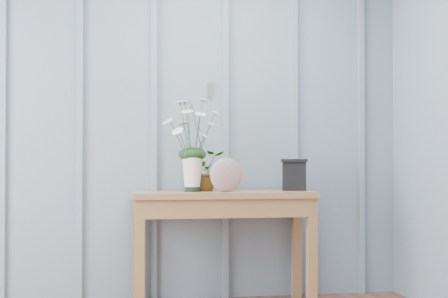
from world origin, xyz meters
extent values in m
cube|color=#7D90A0|center=(0.00, 2.25, 1.25)|extent=(4.00, 0.01, 2.50)
cube|color=#B8B8BD|center=(0.64, 2.23, 1.45)|extent=(0.03, 0.01, 0.10)
cube|color=gray|center=(-0.75, 2.23, 1.25)|extent=(0.04, 0.03, 2.50)
cube|color=gray|center=(-0.25, 2.23, 1.25)|extent=(0.04, 0.03, 2.50)
cube|color=gray|center=(0.25, 2.23, 1.25)|extent=(0.04, 0.03, 2.50)
cube|color=gray|center=(0.75, 2.23, 1.25)|extent=(0.04, 0.03, 2.50)
cube|color=gray|center=(1.25, 2.23, 1.25)|extent=(0.04, 0.03, 2.50)
cube|color=gray|center=(1.75, 2.23, 1.25)|extent=(0.04, 0.03, 2.50)
cube|color=olive|center=(0.69, 1.99, 0.73)|extent=(1.20, 0.45, 0.04)
cube|color=olive|center=(0.69, 1.99, 0.65)|extent=(1.13, 0.42, 0.12)
cube|color=olive|center=(0.14, 1.81, 0.35)|extent=(0.06, 0.06, 0.71)
cube|color=olive|center=(1.25, 1.81, 0.35)|extent=(0.06, 0.06, 0.71)
cube|color=olive|center=(0.14, 2.17, 0.35)|extent=(0.06, 0.06, 0.71)
cube|color=olive|center=(1.25, 2.17, 0.35)|extent=(0.06, 0.06, 0.71)
cylinder|color=black|center=(0.49, 1.98, 0.78)|extent=(0.10, 0.10, 0.06)
cone|color=white|center=(0.49, 1.98, 0.88)|extent=(0.17, 0.17, 0.23)
ellipsoid|color=black|center=(0.49, 1.98, 1.00)|extent=(0.18, 0.15, 0.10)
imported|color=black|center=(0.59, 2.10, 0.88)|extent=(0.28, 0.25, 0.27)
ellipsoid|color=#7E3E4F|center=(0.70, 1.91, 0.86)|extent=(0.23, 0.11, 0.22)
cube|color=black|center=(1.19, 2.03, 0.85)|extent=(0.18, 0.15, 0.20)
cube|color=black|center=(1.19, 2.03, 0.96)|extent=(0.20, 0.17, 0.02)
camera|label=1|loc=(-0.07, -2.48, 0.95)|focal=55.00mm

